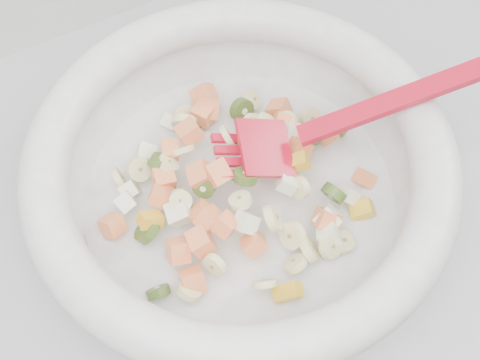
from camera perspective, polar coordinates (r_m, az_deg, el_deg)
counter at (r=1.10m, az=6.70°, el=-8.05°), size 2.00×0.60×0.90m
mixing_bowl at (r=0.58m, az=0.03°, el=0.72°), size 0.46×0.41×0.15m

